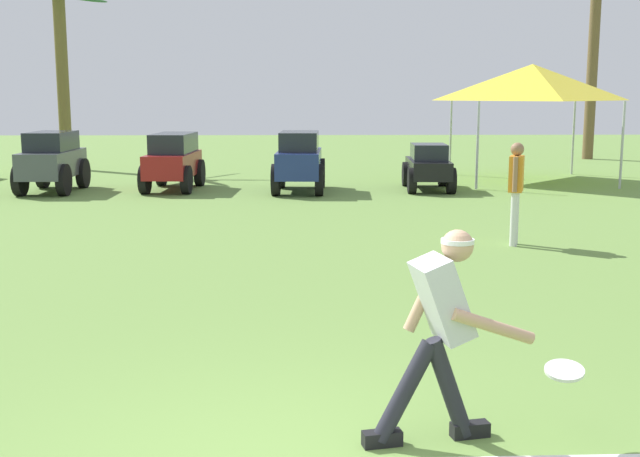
{
  "coord_description": "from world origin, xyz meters",
  "views": [
    {
      "loc": [
        0.07,
        -4.3,
        2.29
      ],
      "look_at": [
        0.27,
        3.91,
        0.9
      ],
      "focal_mm": 45.0,
      "sensor_mm": 36.0,
      "label": 1
    }
  ],
  "objects_px": {
    "parked_car_slot_d": "(428,166)",
    "parked_car_slot_a": "(52,160)",
    "event_tent": "(532,82)",
    "frisbee_in_flight": "(564,371)",
    "palm_tree_left_of_centre": "(594,38)",
    "parked_car_slot_c": "(299,160)",
    "palm_tree_far_left": "(62,57)",
    "parked_car_slot_b": "(173,159)",
    "frisbee_thrower": "(441,325)",
    "teammate_near_sideline": "(516,184)"
  },
  "relations": [
    {
      "from": "palm_tree_left_of_centre",
      "to": "event_tent",
      "type": "bearing_deg",
      "value": -120.14
    },
    {
      "from": "frisbee_thrower",
      "to": "parked_car_slot_d",
      "type": "distance_m",
      "value": 14.14
    },
    {
      "from": "parked_car_slot_d",
      "to": "palm_tree_left_of_centre",
      "type": "xyz_separation_m",
      "value": [
        7.05,
        8.93,
        3.58
      ]
    },
    {
      "from": "parked_car_slot_a",
      "to": "event_tent",
      "type": "bearing_deg",
      "value": 9.58
    },
    {
      "from": "parked_car_slot_d",
      "to": "palm_tree_far_left",
      "type": "xyz_separation_m",
      "value": [
        -10.14,
        5.59,
        2.79
      ]
    },
    {
      "from": "parked_car_slot_b",
      "to": "parked_car_slot_a",
      "type": "bearing_deg",
      "value": -172.7
    },
    {
      "from": "frisbee_thrower",
      "to": "teammate_near_sideline",
      "type": "height_order",
      "value": "teammate_near_sideline"
    },
    {
      "from": "palm_tree_left_of_centre",
      "to": "event_tent",
      "type": "relative_size",
      "value": 1.91
    },
    {
      "from": "parked_car_slot_c",
      "to": "palm_tree_left_of_centre",
      "type": "distance_m",
      "value": 14.08
    },
    {
      "from": "teammate_near_sideline",
      "to": "palm_tree_left_of_centre",
      "type": "xyz_separation_m",
      "value": [
        6.85,
        15.99,
        3.21
      ]
    },
    {
      "from": "parked_car_slot_d",
      "to": "parked_car_slot_a",
      "type": "bearing_deg",
      "value": -179.02
    },
    {
      "from": "parked_car_slot_a",
      "to": "parked_car_slot_b",
      "type": "relative_size",
      "value": 0.96
    },
    {
      "from": "teammate_near_sideline",
      "to": "parked_car_slot_a",
      "type": "distance_m",
      "value": 11.39
    },
    {
      "from": "parked_car_slot_b",
      "to": "parked_car_slot_d",
      "type": "relative_size",
      "value": 1.1
    },
    {
      "from": "parked_car_slot_b",
      "to": "parked_car_slot_d",
      "type": "bearing_deg",
      "value": -1.9
    },
    {
      "from": "parked_car_slot_c",
      "to": "palm_tree_left_of_centre",
      "type": "xyz_separation_m",
      "value": [
        10.12,
        9.18,
        3.4
      ]
    },
    {
      "from": "parked_car_slot_c",
      "to": "palm_tree_far_left",
      "type": "distance_m",
      "value": 9.53
    },
    {
      "from": "teammate_near_sideline",
      "to": "parked_car_slot_d",
      "type": "height_order",
      "value": "teammate_near_sideline"
    },
    {
      "from": "parked_car_slot_b",
      "to": "event_tent",
      "type": "bearing_deg",
      "value": 10.28
    },
    {
      "from": "frisbee_thrower",
      "to": "palm_tree_left_of_centre",
      "type": "relative_size",
      "value": 0.2
    },
    {
      "from": "parked_car_slot_c",
      "to": "palm_tree_far_left",
      "type": "relative_size",
      "value": 0.42
    },
    {
      "from": "palm_tree_left_of_centre",
      "to": "event_tent",
      "type": "xyz_separation_m",
      "value": [
        -4.12,
        -7.09,
        -1.59
      ]
    },
    {
      "from": "parked_car_slot_a",
      "to": "frisbee_thrower",
      "type": "bearing_deg",
      "value": -64.06
    },
    {
      "from": "frisbee_in_flight",
      "to": "palm_tree_left_of_centre",
      "type": "bearing_deg",
      "value": 69.97
    },
    {
      "from": "frisbee_thrower",
      "to": "parked_car_slot_a",
      "type": "distance_m",
      "value": 15.37
    },
    {
      "from": "parked_car_slot_c",
      "to": "event_tent",
      "type": "height_order",
      "value": "event_tent"
    },
    {
      "from": "frisbee_in_flight",
      "to": "parked_car_slot_a",
      "type": "distance_m",
      "value": 15.77
    },
    {
      "from": "frisbee_thrower",
      "to": "parked_car_slot_b",
      "type": "height_order",
      "value": "frisbee_thrower"
    },
    {
      "from": "frisbee_thrower",
      "to": "parked_car_slot_c",
      "type": "xyz_separation_m",
      "value": [
        -0.95,
        13.72,
        -0.06
      ]
    },
    {
      "from": "frisbee_in_flight",
      "to": "palm_tree_left_of_centre",
      "type": "xyz_separation_m",
      "value": [
        8.36,
        22.93,
        3.66
      ]
    },
    {
      "from": "frisbee_thrower",
      "to": "palm_tree_left_of_centre",
      "type": "bearing_deg",
      "value": 68.16
    },
    {
      "from": "parked_car_slot_b",
      "to": "teammate_near_sideline",
      "type": "bearing_deg",
      "value": -49.14
    },
    {
      "from": "palm_tree_left_of_centre",
      "to": "parked_car_slot_b",
      "type": "bearing_deg",
      "value": -146.4
    },
    {
      "from": "parked_car_slot_d",
      "to": "event_tent",
      "type": "relative_size",
      "value": 0.61
    },
    {
      "from": "parked_car_slot_a",
      "to": "parked_car_slot_b",
      "type": "distance_m",
      "value": 2.79
    },
    {
      "from": "parked_car_slot_d",
      "to": "palm_tree_far_left",
      "type": "distance_m",
      "value": 11.91
    },
    {
      "from": "frisbee_in_flight",
      "to": "parked_car_slot_c",
      "type": "relative_size",
      "value": 0.13
    },
    {
      "from": "frisbee_thrower",
      "to": "teammate_near_sideline",
      "type": "bearing_deg",
      "value": 71.35
    },
    {
      "from": "parked_car_slot_a",
      "to": "parked_car_slot_c",
      "type": "xyz_separation_m",
      "value": [
        5.78,
        -0.1,
        0.0
      ]
    },
    {
      "from": "parked_car_slot_a",
      "to": "event_tent",
      "type": "distance_m",
      "value": 12.09
    },
    {
      "from": "parked_car_slot_c",
      "to": "palm_tree_left_of_centre",
      "type": "relative_size",
      "value": 0.34
    },
    {
      "from": "event_tent",
      "to": "frisbee_in_flight",
      "type": "bearing_deg",
      "value": -104.99
    },
    {
      "from": "event_tent",
      "to": "palm_tree_left_of_centre",
      "type": "bearing_deg",
      "value": 59.86
    },
    {
      "from": "parked_car_slot_a",
      "to": "event_tent",
      "type": "xyz_separation_m",
      "value": [
        11.78,
        1.99,
        1.82
      ]
    },
    {
      "from": "frisbee_thrower",
      "to": "event_tent",
      "type": "bearing_deg",
      "value": 72.25
    },
    {
      "from": "parked_car_slot_b",
      "to": "parked_car_slot_c",
      "type": "relative_size",
      "value": 1.02
    },
    {
      "from": "teammate_near_sideline",
      "to": "event_tent",
      "type": "xyz_separation_m",
      "value": [
        2.73,
        8.9,
        1.62
      ]
    },
    {
      "from": "parked_car_slot_a",
      "to": "parked_car_slot_d",
      "type": "relative_size",
      "value": 1.06
    },
    {
      "from": "palm_tree_far_left",
      "to": "palm_tree_left_of_centre",
      "type": "xyz_separation_m",
      "value": [
        17.19,
        3.34,
        0.79
      ]
    },
    {
      "from": "parked_car_slot_a",
      "to": "parked_car_slot_c",
      "type": "distance_m",
      "value": 5.78
    }
  ]
}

